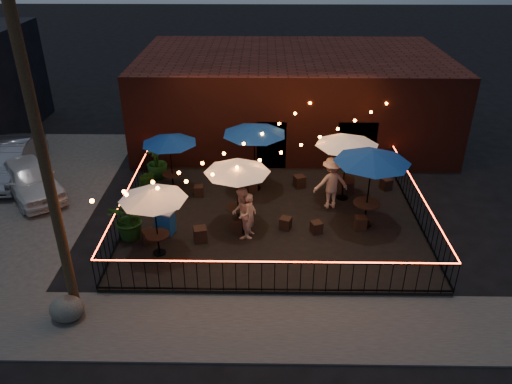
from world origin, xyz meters
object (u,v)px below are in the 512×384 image
utility_pole (48,177)px  cafe_table_0 (153,195)px  cafe_table_3 (254,130)px  cafe_table_2 (237,168)px  cafe_table_1 (169,140)px  cafe_table_5 (347,141)px  boulder (67,309)px  cafe_table_4 (372,157)px  cooler (165,222)px

utility_pole → cafe_table_0: (1.83, 2.40, -1.79)m
cafe_table_3 → cafe_table_2: bearing=-100.4°
cafe_table_1 → cafe_table_5: 6.46m
cafe_table_1 → cafe_table_2: 3.68m
cafe_table_2 → boulder: 6.49m
utility_pole → cafe_table_1: 7.01m
cafe_table_4 → cafe_table_1: bearing=161.0°
cafe_table_3 → cafe_table_4: cafe_table_4 is taller
cafe_table_2 → cafe_table_1: bearing=135.6°
cafe_table_2 → cafe_table_3: 2.81m
cafe_table_2 → cafe_table_4: cafe_table_4 is taller
cafe_table_0 → cafe_table_4: 6.97m
utility_pole → cafe_table_1: (1.60, 6.59, -1.77)m
cafe_table_1 → cafe_table_4: bearing=-19.0°
cafe_table_3 → cafe_table_4: (3.82, -2.58, 0.10)m
utility_pole → cafe_table_1: size_ratio=3.22×
cafe_table_2 → cafe_table_5: (3.81, 2.03, 0.11)m
cooler → cafe_table_0: bearing=-71.8°
cafe_table_1 → boulder: cafe_table_1 is taller
cafe_table_1 → utility_pole: bearing=-103.6°
cafe_table_5 → cooler: (-6.20, -2.47, -1.88)m
cafe_table_2 → boulder: (-4.29, -4.45, -1.99)m
cafe_table_1 → cafe_table_4: size_ratio=0.90×
cafe_table_0 → boulder: cafe_table_0 is taller
utility_pole → cafe_table_3: (4.73, 6.78, -1.44)m
cafe_table_3 → cafe_table_4: 4.61m
cafe_table_2 → boulder: cafe_table_2 is taller
utility_pole → cafe_table_5: (8.04, 6.05, -1.55)m
cafe_table_0 → cafe_table_4: bearing=15.0°
cafe_table_3 → cafe_table_1: bearing=-176.7°
utility_pole → boulder: 3.67m
cafe_table_0 → cafe_table_1: size_ratio=0.96×
cafe_table_0 → cafe_table_4: size_ratio=0.87×
cafe_table_2 → cafe_table_3: bearing=79.6°
cafe_table_2 → cooler: 3.01m
cafe_table_1 → cafe_table_2: cafe_table_2 is taller
cafe_table_4 → boulder: size_ratio=3.06×
cooler → boulder: cooler is taller
cafe_table_5 → boulder: (-8.10, -6.48, -2.10)m
cafe_table_2 → cafe_table_5: 4.32m
cafe_table_0 → cafe_table_4: (6.72, 1.80, 0.45)m
cafe_table_0 → cafe_table_2: bearing=34.1°
cafe_table_1 → cooler: cafe_table_1 is taller
cafe_table_4 → cooler: (-6.72, -0.62, -2.10)m
cafe_table_2 → cafe_table_0: bearing=-145.9°
cafe_table_0 → cafe_table_3: size_ratio=0.77×
boulder → cafe_table_0: bearing=56.2°
cooler → boulder: (-1.89, -4.00, -0.22)m
cafe_table_3 → utility_pole: bearing=-124.9°
utility_pole → cafe_table_3: size_ratio=2.58×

